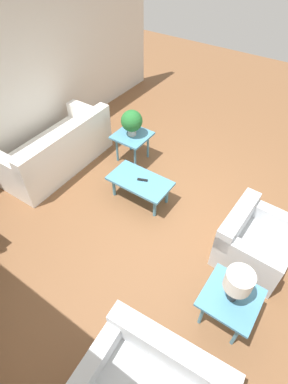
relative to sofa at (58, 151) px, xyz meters
name	(u,v)px	position (x,y,z in m)	size (l,w,h in m)	color
ground_plane	(170,212)	(-2.24, -0.15, -0.33)	(14.00, 14.00, 0.00)	brown
wall_right	(18,80)	(0.82, -0.15, 1.02)	(0.12, 7.20, 2.70)	silver
sofa	(58,151)	(0.00, 0.00, 0.00)	(0.94, 2.06, 0.87)	white
armchair	(253,242)	(-3.54, -0.10, -0.03)	(0.87, 0.95, 0.74)	silver
coffee_table	(140,182)	(-1.68, -0.14, 0.03)	(0.98, 0.54, 0.41)	teal
side_table_plant	(132,138)	(-0.97, -0.91, 0.14)	(0.59, 0.59, 0.54)	teal
side_table_lamp	(230,300)	(-3.62, 0.91, 0.14)	(0.59, 0.59, 0.54)	teal
potted_plant	(132,121)	(-0.97, -0.91, 0.48)	(0.37, 0.37, 0.47)	#B2ADA3
table_lamp	(238,282)	(-3.62, 0.91, 0.53)	(0.29, 0.29, 0.46)	#333333
remote_control	(142,180)	(-1.71, -0.16, 0.09)	(0.16, 0.10, 0.02)	black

